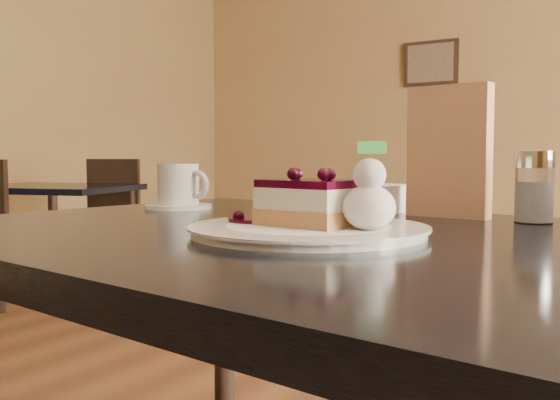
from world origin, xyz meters
The scene contains 10 objects.
main_table centered at (-0.04, 0.13, 0.67)m, with size 1.30×0.96×0.75m.
dessert_plate centered at (-0.05, 0.08, 0.76)m, with size 0.30×0.30×0.01m, color white.
cheesecake_slice centered at (-0.05, 0.08, 0.79)m, with size 0.13×0.10×0.06m.
whipped_cream centered at (0.03, 0.08, 0.79)m, with size 0.07×0.07×0.06m.
berry_sauce centered at (-0.14, 0.08, 0.77)m, with size 0.08×0.08×0.01m, color black.
coffee_set centered at (-0.47, 0.31, 0.79)m, with size 0.14×0.13×0.09m.
menu_card centered at (0.03, 0.41, 0.86)m, with size 0.14×0.03×0.22m, color beige.
sugar_shaker centered at (0.17, 0.38, 0.81)m, with size 0.06×0.06×0.11m.
napkin_stack centered at (-0.12, 0.45, 0.78)m, with size 0.12×0.12×0.05m, color white.
bg_table_far_left centered at (-2.83, 1.87, 0.06)m, with size 1.07×1.65×1.09m.
Camera 1 is at (0.34, -0.63, 0.85)m, focal length 40.00 mm.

